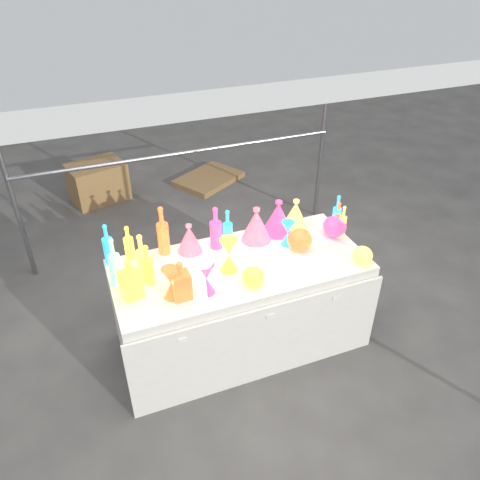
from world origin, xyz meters
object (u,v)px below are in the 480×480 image
object	(u,v)px
cardboard_box_closed	(98,182)
globe_0	(253,278)
decanter_0	(130,279)
bottle_0	(129,242)
hourglass_0	(171,283)
display_table	(240,304)
lampshade_0	(189,238)

from	to	relation	value
cardboard_box_closed	globe_0	size ratio (longest dim) A/B	4.11
decanter_0	cardboard_box_closed	bearing A→B (deg)	72.27
bottle_0	hourglass_0	bearing A→B (deg)	-71.83
hourglass_0	display_table	bearing A→B (deg)	17.08
decanter_0	lampshade_0	distance (m)	0.61
cardboard_box_closed	decanter_0	distance (m)	2.93
bottle_0	lampshade_0	bearing A→B (deg)	-9.37
hourglass_0	globe_0	distance (m)	0.54
cardboard_box_closed	hourglass_0	world-z (taller)	hourglass_0
display_table	cardboard_box_closed	world-z (taller)	display_table
bottle_0	decanter_0	world-z (taller)	decanter_0
hourglass_0	globe_0	world-z (taller)	hourglass_0
bottle_0	decanter_0	xyz separation A→B (m)	(-0.06, -0.43, 0.01)
globe_0	hourglass_0	bearing A→B (deg)	171.62
bottle_0	hourglass_0	world-z (taller)	bottle_0
bottle_0	hourglass_0	xyz separation A→B (m)	(0.17, -0.52, -0.02)
bottle_0	globe_0	size ratio (longest dim) A/B	1.77
hourglass_0	globe_0	xyz separation A→B (m)	(0.53, -0.08, -0.05)
decanter_0	globe_0	size ratio (longest dim) A/B	1.86
decanter_0	globe_0	bearing A→B (deg)	-29.55
cardboard_box_closed	hourglass_0	bearing A→B (deg)	-101.14
display_table	lampshade_0	xyz separation A→B (m)	(-0.28, 0.29, 0.49)
display_table	lampshade_0	world-z (taller)	lampshade_0
globe_0	lampshade_0	bearing A→B (deg)	117.72
display_table	globe_0	distance (m)	0.50
display_table	lampshade_0	size ratio (longest dim) A/B	8.20
cardboard_box_closed	hourglass_0	xyz separation A→B (m)	(0.19, -2.95, 0.64)
cardboard_box_closed	lampshade_0	bearing A→B (deg)	-94.78
display_table	lampshade_0	distance (m)	0.63
bottle_0	hourglass_0	size ratio (longest dim) A/B	1.20
display_table	decanter_0	xyz separation A→B (m)	(-0.77, -0.07, 0.52)
display_table	hourglass_0	bearing A→B (deg)	-162.92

